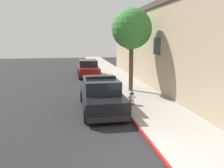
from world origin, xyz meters
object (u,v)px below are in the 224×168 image
object	(u,v)px
police_cruiser	(101,95)
parked_car_silver_ahead	(88,68)
street_tree	(132,29)
fire_hydrant	(132,98)

from	to	relation	value
police_cruiser	parked_car_silver_ahead	bearing A→B (deg)	89.26
police_cruiser	street_tree	bearing A→B (deg)	55.21
parked_car_silver_ahead	street_tree	distance (m)	8.48
police_cruiser	fire_hydrant	xyz separation A→B (m)	(1.61, 0.15, -0.26)
street_tree	fire_hydrant	bearing A→B (deg)	-103.70
parked_car_silver_ahead	street_tree	size ratio (longest dim) A/B	0.91
police_cruiser	fire_hydrant	world-z (taller)	police_cruiser
parked_car_silver_ahead	police_cruiser	bearing A→B (deg)	-90.74
fire_hydrant	parked_car_silver_ahead	bearing A→B (deg)	97.78
parked_car_silver_ahead	fire_hydrant	distance (m)	10.89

